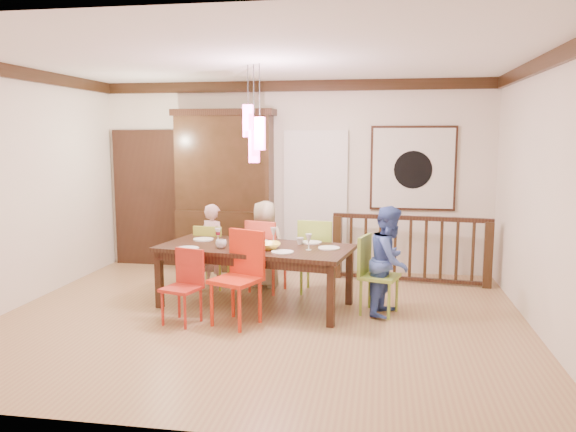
% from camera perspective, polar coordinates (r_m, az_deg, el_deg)
% --- Properties ---
extents(floor, '(6.00, 6.00, 0.00)m').
position_cam_1_polar(floor, '(6.53, -2.92, -10.39)').
color(floor, '#9D724C').
rests_on(floor, ground).
extents(ceiling, '(6.00, 6.00, 0.00)m').
position_cam_1_polar(ceiling, '(6.25, -3.12, 15.73)').
color(ceiling, white).
rests_on(ceiling, wall_back).
extents(wall_back, '(6.00, 0.00, 6.00)m').
position_cam_1_polar(wall_back, '(8.67, 0.55, 4.00)').
color(wall_back, beige).
rests_on(wall_back, floor).
extents(wall_left, '(0.00, 5.00, 5.00)m').
position_cam_1_polar(wall_left, '(7.47, -26.15, 2.52)').
color(wall_left, beige).
rests_on(wall_left, floor).
extents(wall_right, '(0.00, 5.00, 5.00)m').
position_cam_1_polar(wall_right, '(6.30, 24.71, 1.72)').
color(wall_right, beige).
rests_on(wall_right, floor).
extents(crown_molding, '(6.00, 5.00, 0.16)m').
position_cam_1_polar(crown_molding, '(6.24, -3.11, 15.01)').
color(crown_molding, black).
rests_on(crown_molding, wall_back).
extents(panel_door, '(1.04, 0.07, 2.24)m').
position_cam_1_polar(panel_door, '(9.34, -14.22, 1.58)').
color(panel_door, black).
rests_on(panel_door, wall_back).
extents(white_doorway, '(0.97, 0.05, 2.22)m').
position_cam_1_polar(white_doorway, '(8.63, 2.80, 1.30)').
color(white_doorway, silver).
rests_on(white_doorway, wall_back).
extents(painting, '(1.25, 0.06, 1.25)m').
position_cam_1_polar(painting, '(8.53, 12.58, 4.75)').
color(painting, black).
rests_on(painting, wall_back).
extents(pendant_cluster, '(0.27, 0.21, 1.14)m').
position_cam_1_polar(pendant_cluster, '(6.69, -3.47, 8.41)').
color(pendant_cluster, '#FF4CA4').
rests_on(pendant_cluster, ceiling).
extents(dining_table, '(2.45, 1.42, 0.75)m').
position_cam_1_polar(dining_table, '(6.84, -3.37, -3.69)').
color(dining_table, black).
rests_on(dining_table, floor).
extents(chair_far_left, '(0.43, 0.43, 0.88)m').
position_cam_1_polar(chair_far_left, '(7.78, -7.64, -3.59)').
color(chair_far_left, '#94A02E').
rests_on(chair_far_left, floor).
extents(chair_far_mid, '(0.54, 0.54, 0.98)m').
position_cam_1_polar(chair_far_mid, '(7.53, -2.11, -3.48)').
color(chair_far_mid, '#DA462F').
rests_on(chair_far_mid, floor).
extents(chair_far_right, '(0.50, 0.50, 1.00)m').
position_cam_1_polar(chair_far_right, '(7.45, 3.08, -3.51)').
color(chair_far_right, '#94BD3C').
rests_on(chair_far_right, floor).
extents(chair_near_left, '(0.46, 0.46, 0.82)m').
position_cam_1_polar(chair_near_left, '(6.35, -10.79, -6.64)').
color(chair_near_left, '#B0271A').
rests_on(chair_near_left, floor).
extents(chair_near_mid, '(0.61, 0.61, 1.04)m').
position_cam_1_polar(chair_near_mid, '(6.20, -5.34, -5.71)').
color(chair_near_mid, red).
rests_on(chair_near_mid, floor).
extents(chair_end_right, '(0.52, 0.52, 0.92)m').
position_cam_1_polar(chair_end_right, '(6.65, 9.29, -5.42)').
color(chair_end_right, olive).
rests_on(chair_end_right, floor).
extents(china_hutch, '(1.57, 0.46, 2.48)m').
position_cam_1_polar(china_hutch, '(8.71, -6.43, 2.59)').
color(china_hutch, black).
rests_on(china_hutch, floor).
extents(balustrade, '(2.23, 0.33, 0.96)m').
position_cam_1_polar(balustrade, '(8.16, 12.31, -3.18)').
color(balustrade, black).
rests_on(balustrade, floor).
extents(person_far_left, '(0.50, 0.43, 1.15)m').
position_cam_1_polar(person_far_left, '(7.83, -7.60, -2.96)').
color(person_far_left, beige).
rests_on(person_far_left, floor).
extents(person_far_mid, '(0.66, 0.51, 1.20)m').
position_cam_1_polar(person_far_mid, '(7.72, -2.39, -2.87)').
color(person_far_mid, '#BBAF8D').
rests_on(person_far_mid, floor).
extents(person_end_right, '(0.65, 0.74, 1.28)m').
position_cam_1_polar(person_end_right, '(6.63, 10.30, -4.49)').
color(person_end_right, '#3F59B0').
rests_on(person_end_right, floor).
extents(serving_bowl, '(0.40, 0.40, 0.08)m').
position_cam_1_polar(serving_bowl, '(6.61, -2.15, -3.06)').
color(serving_bowl, yellow).
rests_on(serving_bowl, dining_table).
extents(small_bowl, '(0.19, 0.19, 0.06)m').
position_cam_1_polar(small_bowl, '(6.94, -4.21, -2.64)').
color(small_bowl, white).
rests_on(small_bowl, dining_table).
extents(cup_left, '(0.16, 0.16, 0.10)m').
position_cam_1_polar(cup_left, '(6.71, -6.81, -2.85)').
color(cup_left, silver).
rests_on(cup_left, dining_table).
extents(cup_right, '(0.10, 0.10, 0.09)m').
position_cam_1_polar(cup_right, '(6.90, 1.23, -2.56)').
color(cup_right, silver).
rests_on(cup_right, dining_table).
extents(plate_far_left, '(0.26, 0.26, 0.01)m').
position_cam_1_polar(plate_far_left, '(7.29, -8.60, -2.35)').
color(plate_far_left, white).
rests_on(plate_far_left, dining_table).
extents(plate_far_mid, '(0.26, 0.26, 0.01)m').
position_cam_1_polar(plate_far_mid, '(7.07, -3.04, -2.60)').
color(plate_far_mid, white).
rests_on(plate_far_mid, dining_table).
extents(plate_far_right, '(0.26, 0.26, 0.01)m').
position_cam_1_polar(plate_far_right, '(7.01, 2.38, -2.70)').
color(plate_far_right, white).
rests_on(plate_far_right, dining_table).
extents(plate_near_left, '(0.26, 0.26, 0.01)m').
position_cam_1_polar(plate_near_left, '(6.74, -10.15, -3.25)').
color(plate_near_left, white).
rests_on(plate_near_left, dining_table).
extents(plate_near_mid, '(0.26, 0.26, 0.01)m').
position_cam_1_polar(plate_near_mid, '(6.42, -0.58, -3.68)').
color(plate_near_mid, white).
rests_on(plate_near_mid, dining_table).
extents(plate_end_right, '(0.26, 0.26, 0.01)m').
position_cam_1_polar(plate_end_right, '(6.67, 4.19, -3.26)').
color(plate_end_right, white).
rests_on(plate_end_right, dining_table).
extents(wine_glass_a, '(0.08, 0.08, 0.19)m').
position_cam_1_polar(wine_glass_a, '(7.02, -7.13, -2.00)').
color(wine_glass_a, '#590C19').
rests_on(wine_glass_a, dining_table).
extents(wine_glass_b, '(0.08, 0.08, 0.19)m').
position_cam_1_polar(wine_glass_b, '(7.00, -1.49, -1.97)').
color(wine_glass_b, silver).
rests_on(wine_glass_b, dining_table).
extents(wine_glass_c, '(0.08, 0.08, 0.19)m').
position_cam_1_polar(wine_glass_c, '(6.55, -4.87, -2.70)').
color(wine_glass_c, '#590C19').
rests_on(wine_glass_c, dining_table).
extents(wine_glass_d, '(0.08, 0.08, 0.19)m').
position_cam_1_polar(wine_glass_d, '(6.56, 2.11, -2.65)').
color(wine_glass_d, silver).
rests_on(wine_glass_d, dining_table).
extents(napkin, '(0.18, 0.14, 0.01)m').
position_cam_1_polar(napkin, '(6.50, -4.40, -3.56)').
color(napkin, '#D83359').
rests_on(napkin, dining_table).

